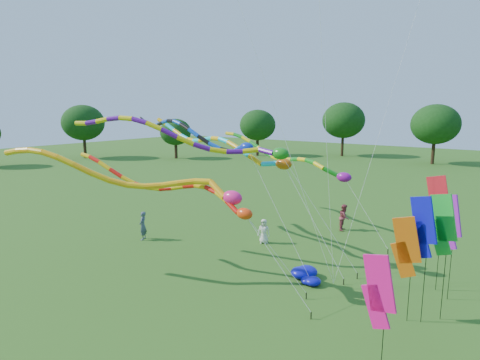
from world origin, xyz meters
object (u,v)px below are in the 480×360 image
Objects in this scene: person_a at (264,231)px; tube_kite_orange at (146,179)px; blue_nylon_heap at (309,273)px; person_b at (143,226)px; tube_kite_red at (177,189)px; person_c at (344,217)px.

tube_kite_orange is at bearing -119.52° from person_a.
person_b is (-11.20, -0.91, 0.65)m from blue_nylon_heap.
blue_nylon_heap is at bearing 34.06° from tube_kite_red.
tube_kite_orange is 7.85m from person_b.
person_a is (0.48, 6.86, -3.70)m from tube_kite_red.
tube_kite_orange is 8.70× the size of person_a.
tube_kite_red is 7.11× the size of person_b.
person_c is (3.46, 12.38, -3.56)m from tube_kite_red.
person_b is at bearing 151.69° from tube_kite_red.
person_b is at bearing -175.33° from blue_nylon_heap.
tube_kite_red is 8.49× the size of person_a.
blue_nylon_heap is 1.33× the size of person_a.
person_c is at bearing 100.91° from blue_nylon_heap.
person_c is at bearing 41.24° from person_a.
blue_nylon_heap is (5.92, 5.02, -4.77)m from tube_kite_orange.
tube_kite_red is 7.64m from blue_nylon_heap.
person_b is (-5.28, 4.10, -4.12)m from tube_kite_orange.
tube_kite_orange is at bearing 150.16° from person_c.
person_c reaches higher than blue_nylon_heap.
blue_nylon_heap is at bearing 17.59° from tube_kite_orange.
tube_kite_red is 7.81m from person_a.
person_a is 7.67m from person_b.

